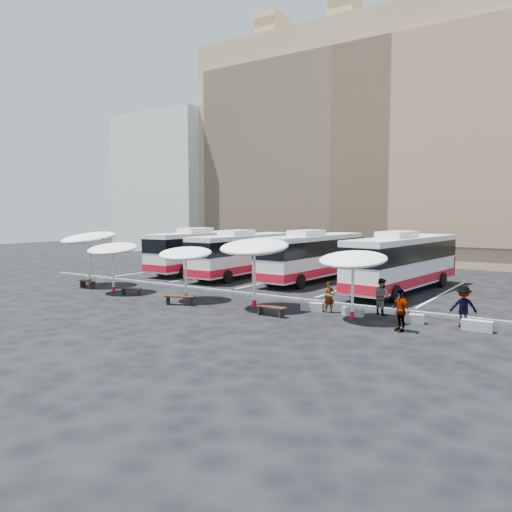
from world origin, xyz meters
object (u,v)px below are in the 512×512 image
Objects in this scene: bus_1 at (244,253)px; passenger_3 at (463,307)px; sunshade_4 at (353,260)px; conc_bench_2 at (411,318)px; wood_bench_0 at (87,282)px; passenger_1 at (381,297)px; conc_bench_0 at (312,307)px; bus_0 at (203,249)px; sunshade_2 at (186,254)px; wood_bench_2 at (179,298)px; passenger_2 at (400,310)px; sunshade_0 at (89,238)px; sunshade_1 at (113,249)px; sunshade_3 at (254,247)px; wood_bench_1 at (131,290)px; wood_bench_3 at (271,309)px; bus_2 at (313,255)px; conc_bench_3 at (477,326)px; bus_3 at (403,261)px; passenger_0 at (329,297)px; conc_bench_1 at (353,312)px.

bus_1 is 6.36× the size of passenger_3.
sunshade_4 is 3.09× the size of conc_bench_2.
passenger_1 is (19.65, 2.56, 0.54)m from wood_bench_0.
bus_1 is at bearing 139.64° from conc_bench_0.
passenger_3 is at bearing -26.82° from bus_1.
bus_0 is 2.97× the size of sunshade_2.
wood_bench_2 is 0.94× the size of passenger_2.
sunshade_0 is 24.65m from passenger_3.
sunshade_3 reaches higher than sunshade_1.
wood_bench_0 is at bearing -146.02° from passenger_2.
wood_bench_3 reaches higher than wood_bench_1.
bus_2 is 16.88m from conc_bench_3.
conc_bench_2 is (3.25, -8.91, -1.80)m from bus_3.
passenger_3 is at bearing 3.70° from conc_bench_0.
bus_1 is 11.38m from wood_bench_1.
sunshade_2 is at bearing 40.19° from passenger_1.
passenger_3 is (2.06, 2.33, 0.02)m from passenger_2.
sunshade_4 reaches higher than passenger_0.
sunshade_3 reaches higher than passenger_0.
passenger_0 is (12.57, 1.97, 0.47)m from wood_bench_1.
wood_bench_2 is at bearing -157.88° from sunshade_3.
sunshade_0 is (-1.32, -10.76, 1.38)m from bus_0.
passenger_1 is (1.44, -7.91, -1.09)m from bus_3.
wood_bench_1 is (-14.21, -1.08, -2.55)m from sunshade_4.
sunshade_3 is 2.75× the size of passenger_0.
wood_bench_2 is at bearing -10.54° from passenger_3.
sunshade_1 is at bearing -121.88° from bus_2.
sunshade_1 is 18.79m from conc_bench_2.
sunshade_0 is 2.47× the size of passenger_2.
wood_bench_0 is 0.98× the size of wood_bench_2.
sunshade_1 is at bearing -175.18° from sunshade_2.
wood_bench_3 is (10.59, -0.47, 0.05)m from wood_bench_1.
passenger_3 is at bearing 7.00° from wood_bench_1.
wood_bench_1 is 12.74m from passenger_0.
passenger_2 is at bearing -2.60° from sunshade_2.
sunshade_2 is 3.63× the size of conc_bench_2.
conc_bench_0 is (11.06, -9.40, -1.70)m from bus_1.
wood_bench_1 is 0.89× the size of wood_bench_3.
passenger_2 is (12.85, -0.58, -1.81)m from sunshade_2.
passenger_3 is at bearing -43.13° from passenger_0.
sunshade_0 reaches higher than passenger_1.
passenger_0 is at bearing -90.98° from bus_3.
conc_bench_0 is 1.03× the size of conc_bench_2.
passenger_1 is at bearing 158.04° from passenger_2.
sunshade_3 is 6.14m from conc_bench_1.
bus_2 reaches higher than conc_bench_3.
bus_0 is 18.92m from conc_bench_0.
sunshade_2 reaches higher than conc_bench_1.
passenger_3 is (14.18, 3.11, 0.54)m from wood_bench_2.
wood_bench_0 is 1.06× the size of passenger_0.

